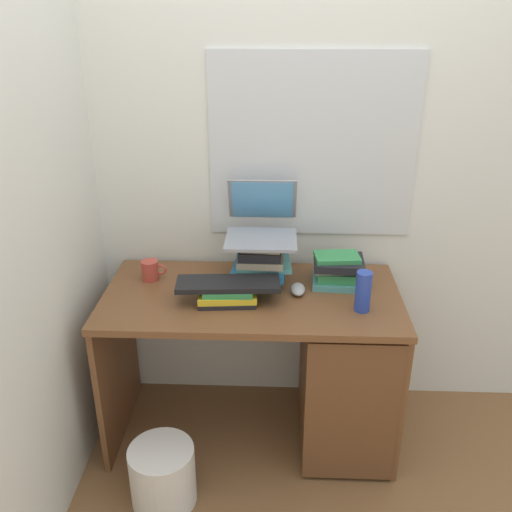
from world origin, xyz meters
TOP-DOWN VIEW (x-y plane):
  - ground_plane at (0.00, 0.00)m, footprint 6.00×6.00m
  - wall_back at (0.00, 0.36)m, footprint 6.00×0.06m
  - wall_left at (-0.75, 0.00)m, footprint 0.05×6.00m
  - desk at (0.31, -0.02)m, footprint 1.25×0.63m
  - book_stack_tall at (0.03, 0.10)m, footprint 0.26×0.21m
  - book_stack_keyboard_riser at (-0.10, -0.07)m, footprint 0.25×0.19m
  - book_stack_side at (0.37, 0.11)m, footprint 0.22×0.19m
  - laptop at (0.04, 0.18)m, footprint 0.30×0.35m
  - keyboard at (-0.09, -0.07)m, footprint 0.43×0.17m
  - computer_mouse at (0.19, 0.01)m, footprint 0.06×0.10m
  - mug at (-0.45, 0.12)m, footprint 0.11×0.07m
  - water_bottle at (0.45, -0.12)m, footprint 0.06×0.06m
  - wastebasket at (-0.34, -0.42)m, footprint 0.26×0.26m

SIDE VIEW (x-z plane):
  - ground_plane at x=0.00m, z-range 0.00..0.00m
  - wastebasket at x=-0.34m, z-range 0.00..0.26m
  - desk at x=0.31m, z-range 0.03..0.77m
  - computer_mouse at x=0.19m, z-range 0.74..0.77m
  - book_stack_keyboard_riser at x=-0.10m, z-range 0.73..0.80m
  - mug at x=-0.45m, z-range 0.74..0.83m
  - book_stack_side at x=0.37m, z-range 0.74..0.87m
  - keyboard at x=-0.09m, z-range 0.81..0.83m
  - water_bottle at x=0.45m, z-range 0.74..0.91m
  - book_stack_tall at x=0.03m, z-range 0.73..0.93m
  - laptop at x=0.04m, z-range 0.88..1.11m
  - wall_back at x=0.00m, z-range 0.00..2.60m
  - wall_left at x=-0.75m, z-range 0.00..2.60m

